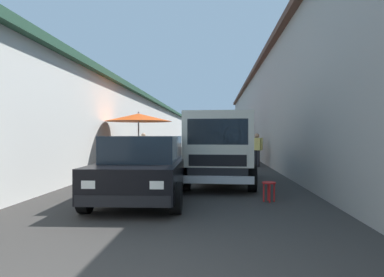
# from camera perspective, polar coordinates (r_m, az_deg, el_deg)

# --- Properties ---
(ground) EXTENTS (90.00, 90.00, 0.00)m
(ground) POSITION_cam_1_polar(r_m,az_deg,el_deg) (16.26, 0.84, -4.61)
(ground) COLOR #33302D
(building_left_whitewash) EXTENTS (49.80, 7.50, 3.92)m
(building_left_whitewash) POSITION_cam_1_polar(r_m,az_deg,el_deg) (19.99, -18.83, 1.97)
(building_left_whitewash) COLOR silver
(building_left_whitewash) RESTS_ON ground
(building_right_concrete) EXTENTS (49.80, 7.50, 5.53)m
(building_right_concrete) POSITION_cam_1_polar(r_m,az_deg,el_deg) (19.41, 21.97, 4.39)
(building_right_concrete) COLOR gray
(building_right_concrete) RESTS_ON ground
(fruit_stall_near_right) EXTENTS (2.52, 2.52, 2.34)m
(fruit_stall_near_right) POSITION_cam_1_polar(r_m,az_deg,el_deg) (17.55, 5.45, 1.68)
(fruit_stall_near_right) COLOR #9E9EA3
(fruit_stall_near_right) RESTS_ON ground
(fruit_stall_far_left) EXTENTS (2.57, 2.57, 2.26)m
(fruit_stall_far_left) POSITION_cam_1_polar(r_m,az_deg,el_deg) (22.59, 6.93, 1.37)
(fruit_stall_far_left) COLOR #9E9EA3
(fruit_stall_far_left) RESTS_ON ground
(fruit_stall_far_right) EXTENTS (2.57, 2.57, 2.38)m
(fruit_stall_far_right) POSITION_cam_1_polar(r_m,az_deg,el_deg) (13.20, -8.98, 2.36)
(fruit_stall_far_right) COLOR #9E9EA3
(fruit_stall_far_right) RESTS_ON ground
(hatchback_car) EXTENTS (3.95, 2.01, 1.45)m
(hatchback_car) POSITION_cam_1_polar(r_m,az_deg,el_deg) (7.81, -8.07, -4.82)
(hatchback_car) COLOR black
(hatchback_car) RESTS_ON ground
(delivery_truck) EXTENTS (5.00, 2.15, 2.08)m
(delivery_truck) POSITION_cam_1_polar(r_m,az_deg,el_deg) (9.66, 4.67, -1.99)
(delivery_truck) COLOR black
(delivery_truck) RESTS_ON ground
(vendor_by_crates) EXTENTS (0.36, 0.59, 1.57)m
(vendor_by_crates) POSITION_cam_1_polar(r_m,az_deg,el_deg) (16.21, -8.17, -1.45)
(vendor_by_crates) COLOR #665B4C
(vendor_by_crates) RESTS_ON ground
(vendor_in_shade) EXTENTS (0.45, 0.49, 1.55)m
(vendor_in_shade) POSITION_cam_1_polar(r_m,az_deg,el_deg) (15.98, 10.85, -1.52)
(vendor_in_shade) COLOR #232328
(vendor_in_shade) RESTS_ON ground
(plastic_stool) EXTENTS (0.30, 0.30, 0.43)m
(plastic_stool) POSITION_cam_1_polar(r_m,az_deg,el_deg) (7.76, 12.79, -7.94)
(plastic_stool) COLOR red
(plastic_stool) RESTS_ON ground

